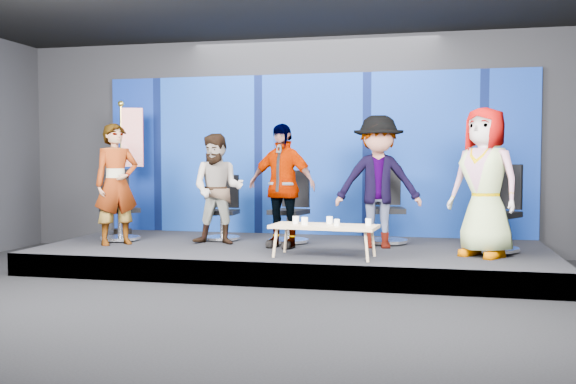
# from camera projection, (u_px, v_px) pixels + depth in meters

# --- Properties ---
(ground) EXTENTS (10.00, 10.00, 0.00)m
(ground) POSITION_uv_depth(u_px,v_px,m) (243.00, 307.00, 6.65)
(ground) COLOR black
(ground) RESTS_ON ground
(room_walls) EXTENTS (10.02, 8.02, 3.51)m
(room_walls) POSITION_uv_depth(u_px,v_px,m) (242.00, 71.00, 6.52)
(room_walls) COLOR black
(room_walls) RESTS_ON ground
(riser) EXTENTS (7.00, 3.00, 0.30)m
(riser) POSITION_uv_depth(u_px,v_px,m) (293.00, 256.00, 9.08)
(riser) COLOR black
(riser) RESTS_ON ground
(backdrop) EXTENTS (7.00, 0.08, 2.60)m
(backdrop) POSITION_uv_depth(u_px,v_px,m) (312.00, 155.00, 10.41)
(backdrop) COLOR navy
(backdrop) RESTS_ON riser
(chair_a) EXTENTS (0.85, 0.85, 1.07)m
(chair_a) POSITION_uv_depth(u_px,v_px,m) (119.00, 217.00, 9.67)
(chair_a) COLOR silver
(chair_a) RESTS_ON riser
(panelist_a) EXTENTS (0.74, 0.74, 1.74)m
(panelist_a) POSITION_uv_depth(u_px,v_px,m) (116.00, 184.00, 9.16)
(panelist_a) COLOR black
(panelist_a) RESTS_ON riser
(chair_b) EXTENTS (0.58, 0.58, 0.98)m
(chair_b) POSITION_uv_depth(u_px,v_px,m) (223.00, 219.00, 9.74)
(chair_b) COLOR silver
(chair_b) RESTS_ON riser
(panelist_b) EXTENTS (0.80, 0.64, 1.59)m
(panelist_b) POSITION_uv_depth(u_px,v_px,m) (218.00, 189.00, 9.21)
(panelist_b) COLOR black
(panelist_b) RESTS_ON riser
(chair_c) EXTENTS (0.72, 0.72, 1.06)m
(chair_c) POSITION_uv_depth(u_px,v_px,m) (290.00, 219.00, 9.39)
(chair_c) COLOR silver
(chair_c) RESTS_ON riser
(panelist_c) EXTENTS (1.08, 0.65, 1.72)m
(panelist_c) POSITION_uv_depth(u_px,v_px,m) (282.00, 186.00, 8.88)
(panelist_c) COLOR black
(panelist_c) RESTS_ON riser
(chair_d) EXTENTS (0.73, 0.73, 1.13)m
(chair_d) POSITION_uv_depth(u_px,v_px,m) (386.00, 218.00, 9.34)
(chair_d) COLOR silver
(chair_d) RESTS_ON riser
(panelist_d) EXTENTS (1.28, 0.87, 1.83)m
(panelist_d) POSITION_uv_depth(u_px,v_px,m) (378.00, 182.00, 8.84)
(panelist_d) COLOR black
(panelist_d) RESTS_ON riser
(chair_e) EXTENTS (0.90, 0.90, 1.16)m
(chair_e) POSITION_uv_depth(u_px,v_px,m) (497.00, 223.00, 8.48)
(chair_e) COLOR silver
(chair_e) RESTS_ON riser
(panelist_e) EXTENTS (1.09, 1.00, 1.87)m
(panelist_e) POSITION_uv_depth(u_px,v_px,m) (485.00, 182.00, 8.04)
(panelist_e) COLOR black
(panelist_e) RESTS_ON riser
(coffee_table) EXTENTS (1.36, 0.67, 0.41)m
(coffee_table) POSITION_uv_depth(u_px,v_px,m) (324.00, 227.00, 8.01)
(coffee_table) COLOR tan
(coffee_table) RESTS_ON riser
(mug_a) EXTENTS (0.08, 0.08, 0.10)m
(mug_a) POSITION_uv_depth(u_px,v_px,m) (296.00, 220.00, 8.15)
(mug_a) COLOR white
(mug_a) RESTS_ON coffee_table
(mug_b) EXTENTS (0.08, 0.08, 0.10)m
(mug_b) POSITION_uv_depth(u_px,v_px,m) (305.00, 221.00, 8.00)
(mug_b) COLOR white
(mug_b) RESTS_ON coffee_table
(mug_c) EXTENTS (0.08, 0.08, 0.10)m
(mug_c) POSITION_uv_depth(u_px,v_px,m) (330.00, 220.00, 8.12)
(mug_c) COLOR white
(mug_c) RESTS_ON coffee_table
(mug_d) EXTENTS (0.07, 0.07, 0.09)m
(mug_d) POSITION_uv_depth(u_px,v_px,m) (337.00, 223.00, 7.87)
(mug_d) COLOR white
(mug_d) RESTS_ON coffee_table
(mug_e) EXTENTS (0.07, 0.07, 0.09)m
(mug_e) POSITION_uv_depth(u_px,v_px,m) (368.00, 222.00, 7.94)
(mug_e) COLOR white
(mug_e) RESTS_ON coffee_table
(flag_stand) EXTENTS (0.50, 0.29, 2.17)m
(flag_stand) POSITION_uv_depth(u_px,v_px,m) (128.00, 164.00, 10.39)
(flag_stand) COLOR black
(flag_stand) RESTS_ON riser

